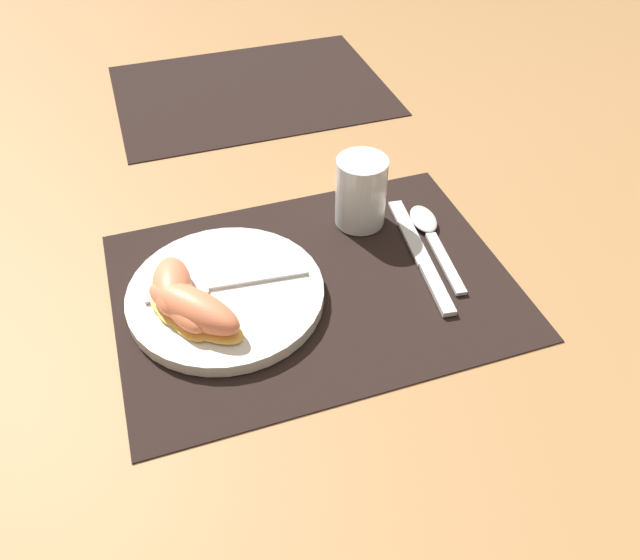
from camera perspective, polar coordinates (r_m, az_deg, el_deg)
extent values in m
plane|color=#A37547|center=(0.77, -0.60, -0.53)|extent=(3.00, 3.00, 0.00)
cube|color=black|center=(0.77, -0.60, -0.42)|extent=(0.48, 0.35, 0.00)
cube|color=black|center=(1.19, -6.30, 16.91)|extent=(0.48, 0.35, 0.00)
cylinder|color=white|center=(0.75, -8.59, -1.32)|extent=(0.23, 0.23, 0.02)
cylinder|color=silver|center=(0.83, 3.76, 8.05)|extent=(0.07, 0.07, 0.10)
cylinder|color=orange|center=(0.85, 3.68, 6.64)|extent=(0.06, 0.06, 0.05)
cube|color=silver|center=(0.77, 10.67, -0.75)|extent=(0.03, 0.09, 0.01)
cube|color=silver|center=(0.84, 8.15, 4.38)|extent=(0.03, 0.13, 0.01)
cube|color=silver|center=(0.81, 11.38, 1.57)|extent=(0.03, 0.12, 0.01)
ellipsoid|color=silver|center=(0.86, 9.44, 5.53)|extent=(0.04, 0.06, 0.01)
cube|color=silver|center=(0.75, -5.69, 0.22)|extent=(0.12, 0.03, 0.00)
cube|color=silver|center=(0.75, -12.97, -0.95)|extent=(0.08, 0.03, 0.00)
ellipsoid|color=#F7C656|center=(0.74, -13.17, -1.42)|extent=(0.06, 0.10, 0.01)
ellipsoid|color=#F4845B|center=(0.73, -13.37, -0.55)|extent=(0.06, 0.10, 0.04)
ellipsoid|color=#F7C656|center=(0.73, -12.53, -2.48)|extent=(0.07, 0.13, 0.01)
ellipsoid|color=#F4845B|center=(0.72, -12.69, -1.73)|extent=(0.07, 0.12, 0.03)
ellipsoid|color=#F7C656|center=(0.71, -11.32, -3.41)|extent=(0.12, 0.13, 0.01)
ellipsoid|color=#F4845B|center=(0.70, -11.50, -2.50)|extent=(0.11, 0.12, 0.04)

